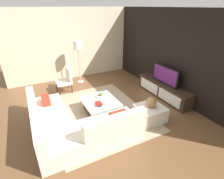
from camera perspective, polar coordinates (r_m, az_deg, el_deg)
The scene contains 14 objects.
ground_plane at distance 5.06m, azimuth -4.48°, elevation -8.20°, with size 14.00×14.00×0.00m, color brown.
feature_wall_back at distance 5.94m, azimuth 20.14°, elevation 10.45°, with size 6.40×0.12×2.80m, color black.
side_wall_left at distance 7.44m, azimuth -13.41°, elevation 14.22°, with size 0.12×5.20×2.80m, color beige.
area_rug at distance 5.13m, azimuth -4.92°, elevation -7.59°, with size 3.24×2.64×0.01m, color tan.
media_console at distance 6.12m, azimuth 16.54°, elevation -0.16°, with size 2.17×0.45×0.50m.
television at distance 5.91m, azimuth 17.21°, elevation 4.60°, with size 1.14×0.06×0.59m.
sectional_couch at distance 4.28m, azimuth -13.20°, elevation -11.42°, with size 2.46×2.30×0.82m.
coffee_table at distance 5.06m, azimuth -3.96°, elevation -5.46°, with size 1.05×0.94×0.38m.
accent_chair_near at distance 6.37m, azimuth -15.03°, elevation 3.48°, with size 0.57×0.52×0.87m.
floor_lamp at distance 6.81m, azimuth -11.31°, elevation 13.34°, with size 0.31×0.31×1.67m.
ottoman at distance 4.85m, azimuth 12.47°, elevation -7.63°, with size 0.70×0.70×0.40m, color beige.
fruit_bowl at distance 5.12m, azimuth -3.80°, elevation -2.06°, with size 0.28×0.28×0.14m.
decorative_ball at distance 4.68m, azimuth 12.87°, elevation -4.16°, with size 0.28×0.28×0.28m, color #997247.
book_stack at distance 4.73m, azimuth -4.36°, elevation -4.73°, with size 0.22×0.16×0.08m.
Camera 1 is at (3.89, -1.55, 2.84)m, focal length 27.61 mm.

